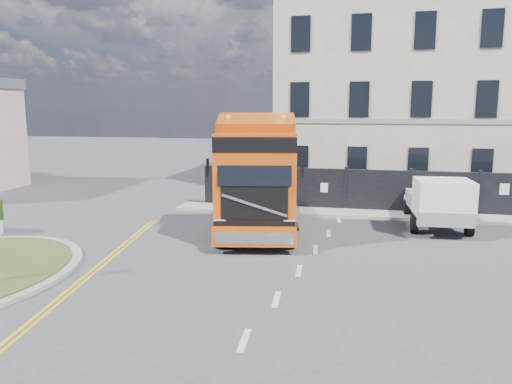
# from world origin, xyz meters

# --- Properties ---
(ground) EXTENTS (120.00, 120.00, 0.00)m
(ground) POSITION_xyz_m (0.00, 0.00, 0.00)
(ground) COLOR #424244
(ground) RESTS_ON ground
(hoarding_fence) EXTENTS (18.80, 0.25, 2.00)m
(hoarding_fence) POSITION_xyz_m (6.55, 9.00, 1.00)
(hoarding_fence) COLOR black
(hoarding_fence) RESTS_ON ground
(georgian_building) EXTENTS (12.30, 10.30, 12.80)m
(georgian_building) POSITION_xyz_m (6.00, 16.50, 5.77)
(georgian_building) COLOR beige
(georgian_building) RESTS_ON ground
(pavement_far) EXTENTS (20.00, 1.60, 0.12)m
(pavement_far) POSITION_xyz_m (6.00, 8.10, 0.06)
(pavement_far) COLOR gray
(pavement_far) RESTS_ON ground
(truck) EXTENTS (4.11, 7.94, 4.53)m
(truck) POSITION_xyz_m (0.81, 3.44, 2.03)
(truck) COLOR black
(truck) RESTS_ON ground
(flatbed_pickup) EXTENTS (2.33, 5.28, 2.15)m
(flatbed_pickup) POSITION_xyz_m (7.84, 5.74, 1.16)
(flatbed_pickup) COLOR gray
(flatbed_pickup) RESTS_ON ground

